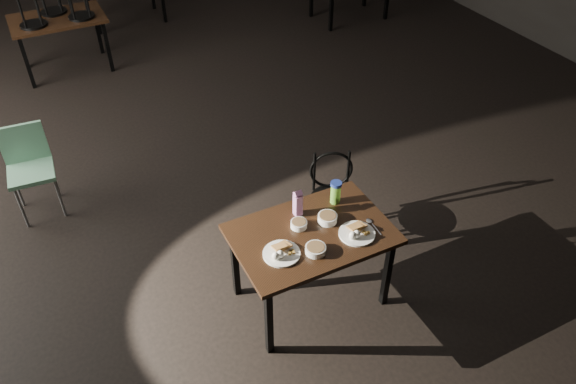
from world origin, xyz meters
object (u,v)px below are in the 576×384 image
water_bottle (336,192)px  bentwood_chair (332,190)px  main_table (312,240)px  juice_carton (298,203)px  school_chair (29,163)px

water_bottle → bentwood_chair: 0.56m
main_table → water_bottle: (0.34, 0.23, 0.18)m
water_bottle → bentwood_chair: water_bottle is taller
juice_carton → bentwood_chair: size_ratio=0.28×
main_table → water_bottle: 0.44m
water_bottle → school_chair: 2.95m
main_table → school_chair: (-1.81, 2.22, -0.13)m
juice_carton → water_bottle: size_ratio=1.20×
main_table → bentwood_chair: 0.84m
water_bottle → bentwood_chair: (0.21, 0.39, -0.34)m
juice_carton → school_chair: 2.71m
juice_carton → school_chair: juice_carton is taller
bentwood_chair → juice_carton: bearing=-123.2°
main_table → juice_carton: 0.30m
main_table → school_chair: 2.87m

